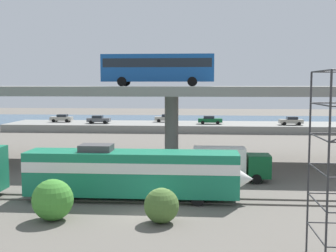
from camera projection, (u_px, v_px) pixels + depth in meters
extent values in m
plane|color=#605B54|center=(150.00, 216.00, 29.41)|extent=(260.00, 260.00, 0.00)
cube|color=#59544C|center=(155.00, 202.00, 32.65)|extent=(110.00, 0.12, 0.12)
cube|color=#59544C|center=(157.00, 197.00, 34.09)|extent=(110.00, 0.12, 0.12)
cube|color=#197A56|center=(132.00, 173.00, 33.33)|extent=(15.80, 3.00, 3.20)
cube|color=white|center=(132.00, 165.00, 33.27)|extent=(15.80, 3.04, 0.77)
cone|color=white|center=(238.00, 179.00, 32.74)|extent=(2.15, 2.85, 2.85)
cube|color=black|center=(217.00, 162.00, 32.75)|extent=(2.15, 2.70, 1.02)
cube|color=#3F3F42|center=(96.00, 148.00, 33.36)|extent=(2.40, 1.80, 0.50)
cylinder|color=black|center=(198.00, 191.00, 34.43)|extent=(0.96, 0.18, 0.96)
cylinder|color=black|center=(198.00, 200.00, 31.75)|extent=(0.96, 0.18, 0.96)
cylinder|color=black|center=(73.00, 188.00, 35.20)|extent=(0.96, 0.18, 0.96)
cylinder|color=black|center=(62.00, 197.00, 32.52)|extent=(0.96, 0.18, 0.96)
cube|color=gray|center=(172.00, 91.00, 48.51)|extent=(96.00, 12.86, 0.96)
cylinder|color=gray|center=(172.00, 129.00, 48.91)|extent=(1.50, 1.50, 7.50)
cube|color=#14478C|center=(158.00, 68.00, 47.97)|extent=(12.00, 2.55, 2.90)
cube|color=black|center=(158.00, 63.00, 47.92)|extent=(11.52, 2.59, 0.93)
cube|color=black|center=(103.00, 65.00, 48.40)|extent=(0.08, 2.30, 1.74)
cylinder|color=black|center=(122.00, 82.00, 47.19)|extent=(1.00, 0.26, 1.00)
cylinder|color=black|center=(126.00, 82.00, 49.60)|extent=(1.00, 0.26, 1.00)
cylinder|color=black|center=(192.00, 82.00, 46.61)|extent=(1.00, 0.26, 1.00)
cylinder|color=black|center=(193.00, 82.00, 49.02)|extent=(1.00, 0.26, 1.00)
cube|color=#0C4C26|center=(259.00, 166.00, 39.72)|extent=(2.00, 2.30, 2.00)
cube|color=silver|center=(219.00, 162.00, 39.97)|extent=(4.60, 2.30, 2.60)
cylinder|color=black|center=(254.00, 174.00, 40.92)|extent=(0.88, 0.28, 0.88)
cylinder|color=black|center=(257.00, 179.00, 38.75)|extent=(0.88, 0.28, 0.88)
cylinder|color=black|center=(208.00, 173.00, 41.25)|extent=(0.88, 0.28, 0.88)
cylinder|color=black|center=(208.00, 178.00, 39.08)|extent=(0.88, 0.28, 0.88)
cylinder|color=#2D2D30|center=(309.00, 163.00, 22.80)|extent=(0.10, 0.10, 9.29)
cylinder|color=#2D2D30|center=(328.00, 178.00, 19.31)|extent=(0.10, 0.10, 9.29)
cylinder|color=#2D2D30|center=(316.00, 234.00, 21.34)|extent=(0.07, 3.52, 0.07)
cylinder|color=#2D2D30|center=(317.00, 202.00, 21.20)|extent=(0.07, 3.52, 0.07)
cylinder|color=#2D2D30|center=(318.00, 170.00, 21.05)|extent=(0.07, 3.52, 0.07)
cylinder|color=#2D2D30|center=(319.00, 137.00, 20.91)|extent=(0.07, 3.52, 0.07)
cylinder|color=#2D2D30|center=(320.00, 104.00, 20.76)|extent=(0.07, 3.52, 0.07)
cylinder|color=#2D2D30|center=(321.00, 71.00, 20.62)|extent=(0.07, 3.52, 0.07)
cube|color=gray|center=(185.00, 127.00, 83.93)|extent=(66.45, 11.54, 1.36)
cube|color=#0C4C26|center=(210.00, 120.00, 82.10)|extent=(4.42, 1.83, 0.70)
cube|color=#1E232B|center=(209.00, 117.00, 82.06)|extent=(1.95, 1.61, 0.48)
cylinder|color=black|center=(217.00, 122.00, 82.89)|extent=(0.64, 0.20, 0.64)
cylinder|color=black|center=(218.00, 123.00, 81.16)|extent=(0.64, 0.20, 0.64)
cylinder|color=black|center=(203.00, 122.00, 83.10)|extent=(0.64, 0.20, 0.64)
cylinder|color=black|center=(203.00, 123.00, 81.38)|extent=(0.64, 0.20, 0.64)
cube|color=#515459|center=(99.00, 120.00, 83.25)|extent=(4.24, 1.71, 0.70)
cube|color=#1E232B|center=(98.00, 117.00, 83.21)|extent=(1.87, 1.51, 0.48)
cylinder|color=black|center=(107.00, 121.00, 83.99)|extent=(0.64, 0.20, 0.64)
cylinder|color=black|center=(105.00, 122.00, 82.38)|extent=(0.64, 0.20, 0.64)
cylinder|color=black|center=(93.00, 121.00, 84.19)|extent=(0.64, 0.20, 0.64)
cylinder|color=black|center=(91.00, 122.00, 82.58)|extent=(0.64, 0.20, 0.64)
cube|color=#9E998C|center=(61.00, 119.00, 86.45)|extent=(4.18, 1.79, 0.70)
cube|color=#1E232B|center=(62.00, 116.00, 86.38)|extent=(1.84, 1.57, 0.48)
cylinder|color=black|center=(54.00, 121.00, 85.74)|extent=(0.64, 0.20, 0.64)
cylinder|color=black|center=(56.00, 120.00, 87.43)|extent=(0.64, 0.20, 0.64)
cylinder|color=black|center=(67.00, 121.00, 85.54)|extent=(0.64, 0.20, 0.64)
cylinder|color=black|center=(69.00, 120.00, 87.23)|extent=(0.64, 0.20, 0.64)
cube|color=#9E998C|center=(291.00, 121.00, 80.07)|extent=(4.14, 1.86, 0.70)
cube|color=#1E232B|center=(292.00, 118.00, 80.00)|extent=(1.82, 1.64, 0.48)
cylinder|color=black|center=(284.00, 124.00, 79.33)|extent=(0.64, 0.20, 0.64)
cylinder|color=black|center=(283.00, 123.00, 81.08)|extent=(0.64, 0.20, 0.64)
cylinder|color=black|center=(299.00, 124.00, 79.13)|extent=(0.64, 0.20, 0.64)
cylinder|color=black|center=(297.00, 123.00, 80.88)|extent=(0.64, 0.20, 0.64)
cube|color=#9E998C|center=(166.00, 119.00, 86.52)|extent=(4.20, 1.77, 0.70)
cube|color=#1E232B|center=(167.00, 116.00, 86.45)|extent=(1.85, 1.56, 0.48)
cylinder|color=black|center=(159.00, 121.00, 85.82)|extent=(0.64, 0.20, 0.64)
cylinder|color=black|center=(160.00, 120.00, 87.49)|extent=(0.64, 0.20, 0.64)
cylinder|color=black|center=(172.00, 121.00, 85.62)|extent=(0.64, 0.20, 0.64)
cylinder|color=black|center=(173.00, 120.00, 87.28)|extent=(0.64, 0.20, 0.64)
cube|color=#385B7A|center=(189.00, 120.00, 106.83)|extent=(140.00, 36.00, 0.01)
sphere|color=#3F8931|center=(53.00, 200.00, 28.45)|extent=(2.65, 2.65, 2.65)
sphere|color=#46682E|center=(161.00, 206.00, 27.89)|extent=(2.21, 2.21, 2.21)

